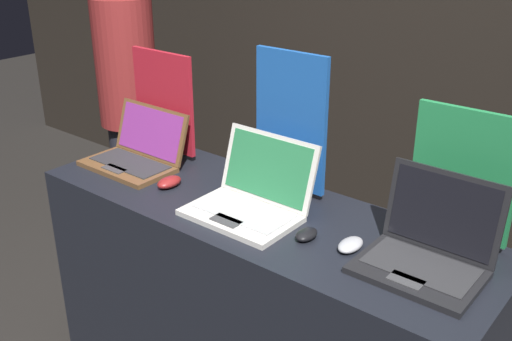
{
  "coord_description": "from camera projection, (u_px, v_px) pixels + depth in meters",
  "views": [
    {
      "loc": [
        1.21,
        -1.22,
        1.98
      ],
      "look_at": [
        -0.0,
        0.29,
        1.14
      ],
      "focal_mm": 42.0,
      "sensor_mm": 36.0,
      "label": 1
    }
  ],
  "objects": [
    {
      "name": "promo_stand_back",
      "position": [
        462.0,
        180.0,
        1.89
      ],
      "size": [
        0.33,
        0.07,
        0.45
      ],
      "color": "black",
      "rests_on": "display_counter"
    },
    {
      "name": "mouse_front",
      "position": [
        169.0,
        182.0,
        2.34
      ],
      "size": [
        0.07,
        0.11,
        0.04
      ],
      "color": "maroon",
      "rests_on": "display_counter"
    },
    {
      "name": "mouse_back",
      "position": [
        350.0,
        245.0,
        1.9
      ],
      "size": [
        0.07,
        0.11,
        0.03
      ],
      "color": "#B2B2B7",
      "rests_on": "display_counter"
    },
    {
      "name": "laptop_middle",
      "position": [
        251.0,
        196.0,
        2.13
      ],
      "size": [
        0.39,
        0.33,
        0.26
      ],
      "color": "silver",
      "rests_on": "display_counter"
    },
    {
      "name": "laptop_front",
      "position": [
        137.0,
        153.0,
        2.52
      ],
      "size": [
        0.4,
        0.3,
        0.23
      ],
      "color": "brown",
      "rests_on": "display_counter"
    },
    {
      "name": "promo_stand_middle",
      "position": [
        290.0,
        127.0,
        2.21
      ],
      "size": [
        0.31,
        0.07,
        0.54
      ],
      "color": "black",
      "rests_on": "display_counter"
    },
    {
      "name": "wall_back",
      "position": [
        449.0,
        30.0,
        3.17
      ],
      "size": [
        8.0,
        0.05,
        2.8
      ],
      "color": "black",
      "rests_on": "ground_plane"
    },
    {
      "name": "promo_stand_front",
      "position": [
        164.0,
        106.0,
        2.58
      ],
      "size": [
        0.34,
        0.07,
        0.46
      ],
      "color": "black",
      "rests_on": "display_counter"
    },
    {
      "name": "mouse_middle",
      "position": [
        306.0,
        234.0,
        1.97
      ],
      "size": [
        0.06,
        0.09,
        0.03
      ],
      "color": "black",
      "rests_on": "display_counter"
    },
    {
      "name": "person_bystander",
      "position": [
        130.0,
        111.0,
        3.45
      ],
      "size": [
        0.34,
        0.34,
        1.77
      ],
      "color": "#282833",
      "rests_on": "ground_plane"
    },
    {
      "name": "display_counter",
      "position": [
        257.0,
        320.0,
        2.37
      ],
      "size": [
        1.79,
        0.59,
        0.99
      ],
      "color": "black",
      "rests_on": "ground_plane"
    },
    {
      "name": "laptop_back",
      "position": [
        428.0,
        248.0,
        1.79
      ],
      "size": [
        0.36,
        0.31,
        0.28
      ],
      "color": "black",
      "rests_on": "display_counter"
    }
  ]
}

